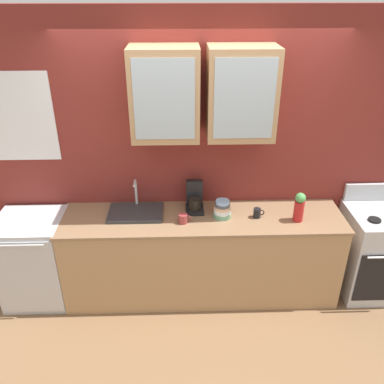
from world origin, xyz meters
name	(u,v)px	position (x,y,z in m)	size (l,w,h in m)	color
ground_plane	(201,290)	(0.00, 0.00, 0.00)	(10.00, 10.00, 0.00)	brown
back_wall_unit	(200,145)	(-0.01, 0.31, 1.49)	(4.19, 0.47, 2.68)	maroon
counter	(202,256)	(0.00, 0.00, 0.45)	(2.65, 0.62, 0.89)	#A87F56
stove_range	(373,252)	(1.71, 0.00, 0.45)	(0.59, 0.64, 1.07)	silver
sink_faucet	(136,212)	(-0.63, 0.08, 0.91)	(0.51, 0.35, 0.29)	#2D2D30
bowl_stack	(222,209)	(0.18, 0.01, 0.97)	(0.17, 0.17, 0.17)	#669972
vase	(299,207)	(0.87, -0.08, 1.04)	(0.09, 0.09, 0.28)	#B21E1E
cup_near_sink	(183,218)	(-0.18, -0.09, 0.94)	(0.12, 0.08, 0.09)	#993838
cup_near_bowls	(257,213)	(0.51, -0.02, 0.94)	(0.10, 0.07, 0.09)	black
dishwasher	(36,259)	(-1.61, 0.00, 0.45)	(0.62, 0.61, 0.89)	silver
coffee_maker	(195,199)	(-0.07, 0.15, 1.00)	(0.17, 0.20, 0.29)	black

